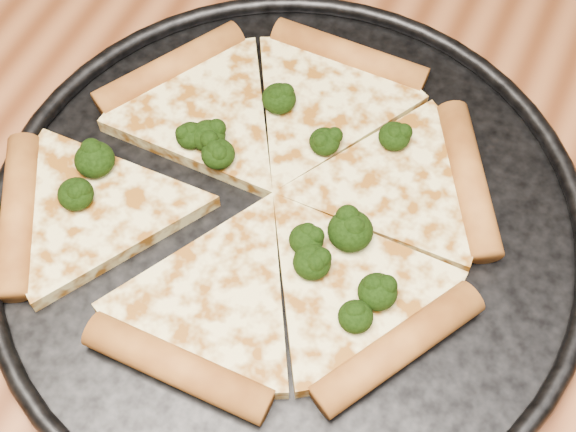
% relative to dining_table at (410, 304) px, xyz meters
% --- Properties ---
extents(dining_table, '(1.20, 0.90, 0.75)m').
position_rel_dining_table_xyz_m(dining_table, '(0.00, 0.00, 0.00)').
color(dining_table, brown).
rests_on(dining_table, ground).
extents(pizza_pan, '(0.41, 0.41, 0.02)m').
position_rel_dining_table_xyz_m(pizza_pan, '(-0.09, -0.02, 0.10)').
color(pizza_pan, black).
rests_on(pizza_pan, dining_table).
extents(pizza, '(0.35, 0.30, 0.02)m').
position_rel_dining_table_xyz_m(pizza, '(-0.11, -0.02, 0.11)').
color(pizza, '#F7E797').
rests_on(pizza, pizza_pan).
extents(broccoli_florets, '(0.24, 0.16, 0.02)m').
position_rel_dining_table_xyz_m(broccoli_florets, '(-0.11, -0.02, 0.12)').
color(broccoli_florets, black).
rests_on(broccoli_florets, pizza).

